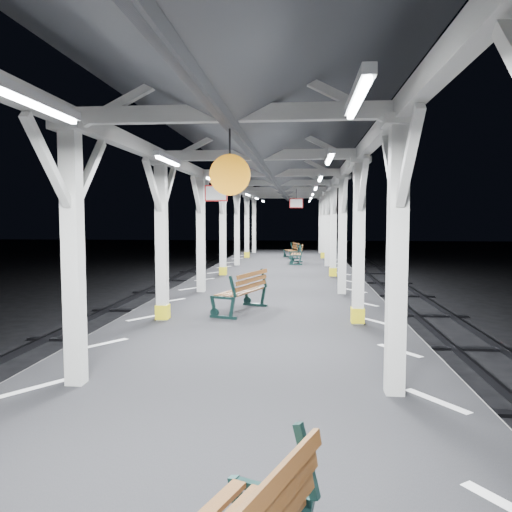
# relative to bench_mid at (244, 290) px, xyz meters

# --- Properties ---
(ground) EXTENTS (120.00, 120.00, 0.00)m
(ground) POSITION_rel_bench_mid_xyz_m (0.41, -3.03, -1.50)
(ground) COLOR black
(ground) RESTS_ON ground
(platform) EXTENTS (6.00, 50.00, 1.00)m
(platform) POSITION_rel_bench_mid_xyz_m (0.41, -3.03, -1.00)
(platform) COLOR black
(platform) RESTS_ON ground
(hazard_stripes_left) EXTENTS (1.00, 48.00, 0.01)m
(hazard_stripes_left) POSITION_rel_bench_mid_xyz_m (-2.04, -3.03, -0.49)
(hazard_stripes_left) COLOR silver
(hazard_stripes_left) RESTS_ON platform
(hazard_stripes_right) EXTENTS (1.00, 48.00, 0.01)m
(hazard_stripes_right) POSITION_rel_bench_mid_xyz_m (2.86, -3.03, -0.49)
(hazard_stripes_right) COLOR silver
(hazard_stripes_right) RESTS_ON platform
(canopy) EXTENTS (5.40, 49.00, 4.65)m
(canopy) POSITION_rel_bench_mid_xyz_m (0.41, -3.04, 3.06)
(canopy) COLOR silver
(canopy) RESTS_ON platform
(bench_mid) EXTENTS (1.14, 1.83, 0.93)m
(bench_mid) POSITION_rel_bench_mid_xyz_m (0.00, 0.00, 0.00)
(bench_mid) COLOR #132E2B
(bench_mid) RESTS_ON platform
(bench_far) EXTENTS (0.63, 1.61, 0.87)m
(bench_far) POSITION_rel_bench_mid_xyz_m (1.13, 12.14, -0.03)
(bench_far) COLOR #132E2B
(bench_far) RESTS_ON platform
(bench_extra) EXTENTS (0.88, 1.56, 0.80)m
(bench_extra) POSITION_rel_bench_mid_xyz_m (0.81, 15.25, -0.07)
(bench_extra) COLOR #132E2B
(bench_extra) RESTS_ON platform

